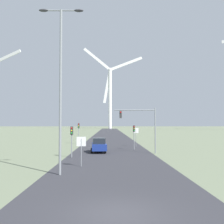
% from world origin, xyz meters
% --- Properties ---
extents(ground_plane, '(600.00, 600.00, 0.00)m').
position_xyz_m(ground_plane, '(0.00, 0.00, 0.00)').
color(ground_plane, '#667056').
extents(road_surface, '(10.00, 240.00, 0.01)m').
position_xyz_m(road_surface, '(0.00, 48.00, 0.00)').
color(road_surface, '#2D2D33').
rests_on(road_surface, ground).
extents(streetlamp, '(3.28, 0.32, 12.11)m').
position_xyz_m(streetlamp, '(-3.86, 8.05, 7.39)').
color(streetlamp, gray).
rests_on(streetlamp, ground).
extents(stop_sign_near, '(0.81, 0.07, 2.54)m').
position_xyz_m(stop_sign_near, '(-2.71, 11.65, 1.77)').
color(stop_sign_near, gray).
rests_on(stop_sign_near, ground).
extents(stop_sign_far, '(0.81, 0.07, 2.94)m').
position_xyz_m(stop_sign_far, '(3.99, 30.83, 2.06)').
color(stop_sign_far, gray).
rests_on(stop_sign_far, ground).
extents(traffic_light_post_near_left, '(0.28, 0.34, 3.35)m').
position_xyz_m(traffic_light_post_near_left, '(-4.38, 17.66, 2.46)').
color(traffic_light_post_near_left, gray).
rests_on(traffic_light_post_near_left, ground).
extents(traffic_light_post_near_right, '(0.28, 0.34, 3.40)m').
position_xyz_m(traffic_light_post_near_right, '(3.21, 25.94, 2.50)').
color(traffic_light_post_near_right, gray).
rests_on(traffic_light_post_near_right, ground).
extents(traffic_light_post_mid_left, '(0.28, 0.33, 3.72)m').
position_xyz_m(traffic_light_post_mid_left, '(-5.76, 36.15, 2.73)').
color(traffic_light_post_mid_left, gray).
rests_on(traffic_light_post_mid_left, ground).
extents(traffic_light_mast_overhead, '(5.10, 0.35, 5.57)m').
position_xyz_m(traffic_light_mast_overhead, '(3.54, 21.26, 4.04)').
color(traffic_light_mast_overhead, gray).
rests_on(traffic_light_mast_overhead, ground).
extents(car_approaching, '(2.11, 4.23, 1.83)m').
position_xyz_m(car_approaching, '(-1.61, 22.56, 0.91)').
color(car_approaching, navy).
rests_on(car_approaching, ground).
extents(wind_turbine_left, '(40.82, 2.84, 56.37)m').
position_xyz_m(wind_turbine_left, '(0.56, 168.89, 26.19)').
color(wind_turbine_left, white).
rests_on(wind_turbine_left, ground).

